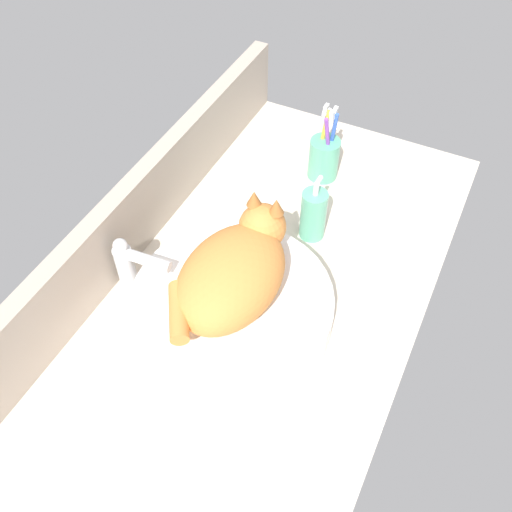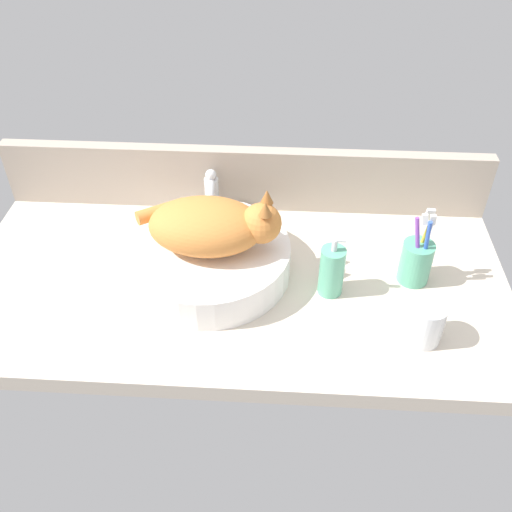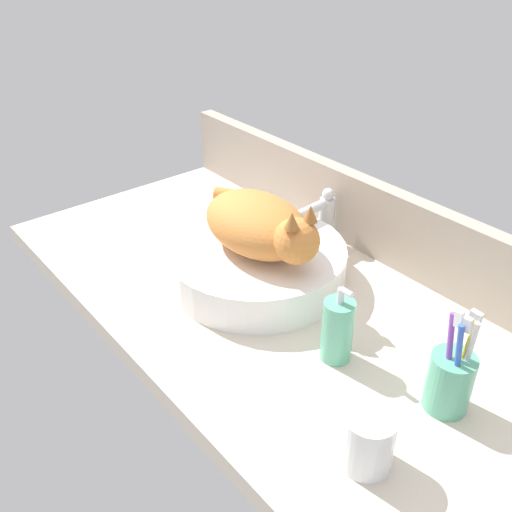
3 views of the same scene
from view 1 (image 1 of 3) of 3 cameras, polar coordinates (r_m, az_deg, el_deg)
ground_plane at (r=113.25cm, az=-0.03°, el=-5.09°), size 123.23×60.96×4.00cm
backsplash_panel at (r=116.26cm, az=-12.83°, el=3.13°), size 123.23×3.60×16.78cm
sink_basin at (r=105.85cm, az=-2.35°, el=-5.29°), size 36.95×36.95×7.74cm
cat at (r=98.93cm, az=-2.18°, el=-1.47°), size 32.29×17.54×14.00cm
faucet at (r=110.41cm, az=-12.49°, el=-0.83°), size 3.68×11.86×13.60cm
soap_dispenser at (r=119.27cm, az=5.75°, el=4.16°), size 5.42×5.42×14.98cm
toothbrush_cup at (r=134.07cm, az=6.82°, el=9.86°), size 6.98×6.98×18.72cm
water_glass at (r=131.49cm, az=13.84°, el=6.71°), size 7.49×7.49×9.09cm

